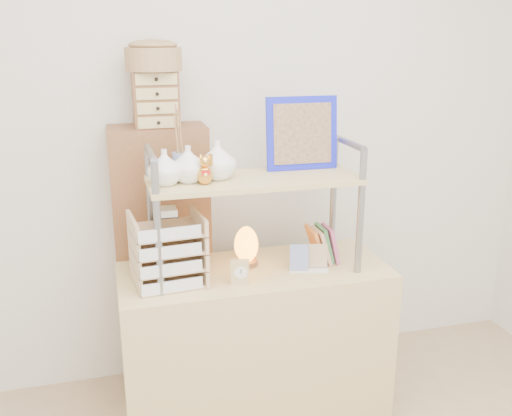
% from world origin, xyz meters
% --- Properties ---
extents(room_shell, '(3.42, 3.41, 2.61)m').
position_xyz_m(room_shell, '(0.00, 0.39, 1.69)').
color(room_shell, silver).
rests_on(room_shell, ground).
extents(desk, '(1.20, 0.50, 0.75)m').
position_xyz_m(desk, '(0.00, 1.20, 0.38)').
color(desk, tan).
rests_on(desk, ground).
extents(cabinet, '(0.45, 0.25, 1.35)m').
position_xyz_m(cabinet, '(-0.37, 1.57, 0.68)').
color(cabinet, brown).
rests_on(cabinet, ground).
extents(hutch, '(0.90, 0.34, 0.75)m').
position_xyz_m(hutch, '(-0.08, 1.21, 1.19)').
color(hutch, gray).
rests_on(hutch, desk).
extents(letter_tray, '(0.29, 0.28, 0.33)m').
position_xyz_m(letter_tray, '(-0.38, 1.15, 0.88)').
color(letter_tray, tan).
rests_on(letter_tray, desk).
extents(salt_lamp, '(0.12, 0.11, 0.18)m').
position_xyz_m(salt_lamp, '(-0.02, 1.26, 0.84)').
color(salt_lamp, brown).
rests_on(salt_lamp, desk).
extents(desk_clock, '(0.08, 0.05, 0.11)m').
position_xyz_m(desk_clock, '(-0.10, 1.06, 0.80)').
color(desk_clock, tan).
rests_on(desk_clock, desk).
extents(postcard_stand, '(0.18, 0.09, 0.12)m').
position_xyz_m(postcard_stand, '(0.23, 1.12, 0.79)').
color(postcard_stand, white).
rests_on(postcard_stand, desk).
extents(drawer_chest, '(0.20, 0.16, 0.25)m').
position_xyz_m(drawer_chest, '(-0.37, 1.55, 1.48)').
color(drawer_chest, brown).
rests_on(drawer_chest, cabinet).
extents(woven_basket, '(0.25, 0.25, 0.10)m').
position_xyz_m(woven_basket, '(-0.37, 1.55, 1.65)').
color(woven_basket, olive).
rests_on(woven_basket, drawer_chest).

